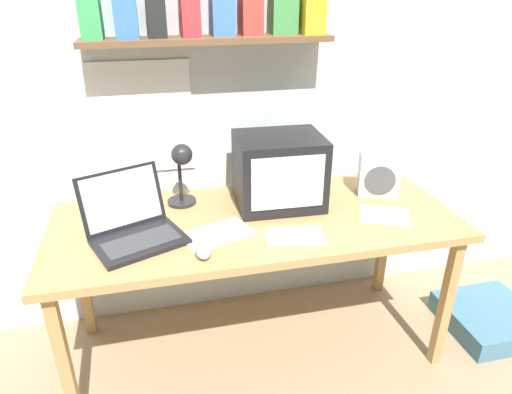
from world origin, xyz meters
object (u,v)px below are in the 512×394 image
at_px(desk_lamp, 182,167).
at_px(floor_cushion, 489,318).
at_px(corner_desk, 256,230).
at_px(laptop, 132,222).
at_px(open_notebook, 295,236).
at_px(loose_paper_near_monitor, 218,234).
at_px(space_heater, 379,174).
at_px(computer_mouse, 203,251).
at_px(crt_monitor, 279,171).
at_px(loose_paper_near_laptop, 385,215).
at_px(juice_glass, 97,202).

height_order(desk_lamp, floor_cushion, desk_lamp).
bearing_deg(corner_desk, laptop, -175.54).
height_order(corner_desk, open_notebook, open_notebook).
bearing_deg(desk_lamp, loose_paper_near_monitor, -82.75).
bearing_deg(space_heater, computer_mouse, -139.37).
bearing_deg(space_heater, laptop, -153.61).
relative_size(crt_monitor, loose_paper_near_monitor, 1.22).
distance_m(desk_lamp, space_heater, 0.92).
height_order(space_heater, floor_cushion, space_heater).
xyz_separation_m(corner_desk, crt_monitor, (0.13, 0.12, 0.22)).
bearing_deg(floor_cushion, computer_mouse, -176.31).
xyz_separation_m(corner_desk, computer_mouse, (-0.26, -0.24, 0.07)).
bearing_deg(loose_paper_near_monitor, laptop, 169.29).
bearing_deg(floor_cushion, space_heater, 156.87).
height_order(corner_desk, desk_lamp, desk_lamp).
distance_m(desk_lamp, loose_paper_near_laptop, 0.91).
bearing_deg(laptop, space_heater, -14.68).
bearing_deg(loose_paper_near_laptop, space_heater, 72.37).
distance_m(juice_glass, computer_mouse, 0.59).
relative_size(laptop, loose_paper_near_laptop, 1.63).
bearing_deg(space_heater, desk_lamp, -165.67).
height_order(space_heater, computer_mouse, space_heater).
xyz_separation_m(desk_lamp, open_notebook, (0.41, -0.37, -0.19)).
distance_m(loose_paper_near_laptop, open_notebook, 0.44).
relative_size(laptop, floor_cushion, 0.99).
relative_size(juice_glass, open_notebook, 0.57).
distance_m(corner_desk, loose_paper_near_laptop, 0.56).
bearing_deg(crt_monitor, floor_cushion, -11.74).
distance_m(juice_glass, loose_paper_near_monitor, 0.56).
height_order(crt_monitor, laptop, crt_monitor).
distance_m(crt_monitor, loose_paper_near_monitor, 0.42).
bearing_deg(space_heater, corner_desk, -151.15).
distance_m(corner_desk, laptop, 0.53).
xyz_separation_m(corner_desk, laptop, (-0.51, -0.04, 0.12)).
xyz_separation_m(space_heater, open_notebook, (-0.50, -0.30, -0.10)).
bearing_deg(floor_cushion, juice_glass, 170.11).
xyz_separation_m(crt_monitor, computer_mouse, (-0.39, -0.36, -0.14)).
distance_m(computer_mouse, floor_cushion, 1.63).
distance_m(corner_desk, floor_cushion, 1.37).
distance_m(crt_monitor, desk_lamp, 0.43).
relative_size(space_heater, loose_paper_near_laptop, 0.80).
relative_size(loose_paper_near_laptop, floor_cushion, 0.61).
relative_size(corner_desk, computer_mouse, 16.26).
bearing_deg(floor_cushion, loose_paper_near_laptop, 176.69).
bearing_deg(crt_monitor, space_heater, 0.87).
height_order(computer_mouse, loose_paper_near_monitor, computer_mouse).
relative_size(space_heater, loose_paper_near_monitor, 0.66).
bearing_deg(open_notebook, loose_paper_near_laptop, 10.32).
relative_size(juice_glass, floor_cushion, 0.34).
xyz_separation_m(laptop, space_heater, (1.13, 0.15, 0.04)).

